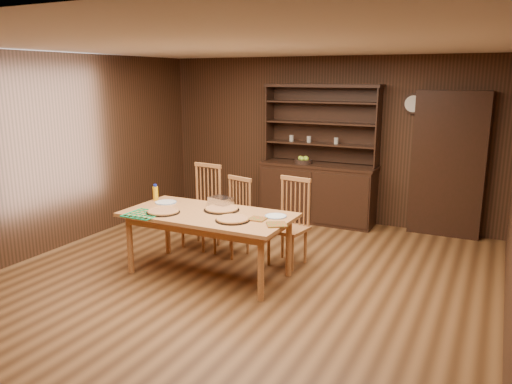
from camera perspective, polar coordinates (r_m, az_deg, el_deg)
The scene contains 20 objects.
floor at distance 5.78m, azimuth -2.30°, elevation -10.24°, with size 6.00×6.00×0.00m, color brown.
room_shell at distance 5.36m, azimuth -2.46°, elevation 5.45°, with size 6.00×6.00×6.00m.
china_hutch at distance 8.02m, azimuth 7.12°, elevation 0.79°, with size 1.84×0.52×2.17m.
doorway at distance 7.68m, azimuth 21.09°, elevation 2.92°, with size 1.00×0.18×2.10m, color black.
wall_clock at distance 7.72m, azimuth 17.55°, elevation 9.60°, with size 0.30×0.05×0.30m.
dining_table at distance 5.81m, azimuth -5.50°, elevation -3.15°, with size 1.96×0.98×0.75m.
chair_left at distance 6.86m, azimuth -5.97°, elevation -1.23°, with size 0.51×0.49×1.13m.
chair_center at distance 6.53m, azimuth -2.43°, elevation -2.48°, with size 0.51×0.49×1.02m.
chair_right at distance 6.20m, azimuth 4.02°, elevation -3.02°, with size 0.50×0.48×1.08m.
pizza_left at distance 5.86m, azimuth -10.56°, elevation -2.20°, with size 0.39×0.39×0.04m.
pizza_right at distance 5.46m, azimuth -2.70°, elevation -3.13°, with size 0.38×0.38×0.04m.
pizza_center at distance 5.88m, azimuth -3.95°, elevation -1.94°, with size 0.42×0.42×0.04m.
cooling_rack at distance 5.83m, azimuth -12.74°, elevation -2.46°, with size 0.37×0.37×0.02m, color #0DB05F, non-canonical shape.
plate_left at distance 6.31m, azimuth -10.27°, elevation -1.16°, with size 0.27×0.27×0.02m.
plate_right at distance 5.61m, azimuth 2.27°, elevation -2.77°, with size 0.25×0.25×0.02m.
foil_dish at distance 6.08m, azimuth -4.03°, elevation -1.09°, with size 0.27×0.19×0.11m, color white.
juice_bottle at distance 6.46m, azimuth -11.42°, elevation -0.09°, with size 0.07×0.07×0.21m.
pot_holder_a at distance 5.30m, azimuth 2.37°, elevation -3.73°, with size 0.21×0.21×0.02m, color red.
pot_holder_b at distance 5.50m, azimuth 0.17°, elevation -3.10°, with size 0.18×0.18×0.01m, color red.
fruit_bowl at distance 7.96m, azimuth 5.44°, elevation 3.59°, with size 0.28×0.28×0.12m.
Camera 1 is at (2.56, -4.65, 2.29)m, focal length 35.00 mm.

